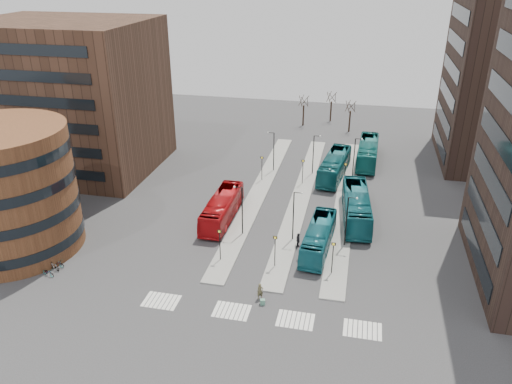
% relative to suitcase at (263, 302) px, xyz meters
% --- Properties ---
extents(ground, '(160.00, 160.00, 0.00)m').
position_rel_suitcase_xyz_m(ground, '(-1.62, -5.57, -0.28)').
color(ground, '#2F2F32').
rests_on(ground, ground).
extents(island_left, '(2.50, 45.00, 0.15)m').
position_rel_suitcase_xyz_m(island_left, '(-5.62, 24.43, -0.20)').
color(island_left, gray).
rests_on(island_left, ground).
extents(island_mid, '(2.50, 45.00, 0.15)m').
position_rel_suitcase_xyz_m(island_mid, '(0.38, 24.43, -0.20)').
color(island_mid, gray).
rests_on(island_mid, ground).
extents(island_right, '(2.50, 45.00, 0.15)m').
position_rel_suitcase_xyz_m(island_right, '(6.38, 24.43, -0.20)').
color(island_right, gray).
rests_on(island_right, ground).
extents(suitcase, '(0.54, 0.49, 0.56)m').
position_rel_suitcase_xyz_m(suitcase, '(0.00, 0.00, 0.00)').
color(suitcase, '#1B4A97').
rests_on(suitcase, ground).
extents(red_bus, '(2.74, 11.66, 3.25)m').
position_rel_suitcase_xyz_m(red_bus, '(-8.40, 15.55, 1.34)').
color(red_bus, '#B20D11').
rests_on(red_bus, ground).
extents(teal_bus_a, '(3.24, 10.98, 3.02)m').
position_rel_suitcase_xyz_m(teal_bus_a, '(4.09, 11.15, 1.23)').
color(teal_bus_a, '#155F6D').
rests_on(teal_bus_a, ground).
extents(teal_bus_b, '(4.38, 12.67, 3.46)m').
position_rel_suitcase_xyz_m(teal_bus_b, '(4.24, 32.30, 1.45)').
color(teal_bus_b, '#12555A').
rests_on(teal_bus_b, ground).
extents(teal_bus_c, '(4.18, 13.15, 3.60)m').
position_rel_suitcase_xyz_m(teal_bus_c, '(7.93, 19.30, 1.52)').
color(teal_bus_c, '#15626C').
rests_on(teal_bus_c, ground).
extents(teal_bus_d, '(3.36, 12.65, 3.50)m').
position_rel_suitcase_xyz_m(teal_bus_d, '(9.01, 39.23, 1.47)').
color(teal_bus_d, '#146764').
rests_on(teal_bus_d, ground).
extents(traveller, '(0.73, 0.63, 1.70)m').
position_rel_suitcase_xyz_m(traveller, '(-0.41, 0.81, 0.57)').
color(traveller, '#4E482F').
rests_on(traveller, ground).
extents(commuter_a, '(0.90, 0.80, 1.54)m').
position_rel_suitcase_xyz_m(commuter_a, '(-7.37, 10.45, 0.49)').
color(commuter_a, black).
rests_on(commuter_a, ground).
extents(commuter_b, '(0.81, 1.09, 1.72)m').
position_rel_suitcase_xyz_m(commuter_b, '(1.81, 11.11, 0.58)').
color(commuter_b, black).
rests_on(commuter_b, ground).
extents(commuter_c, '(1.00, 1.23, 1.67)m').
position_rel_suitcase_xyz_m(commuter_c, '(2.49, 8.75, 0.55)').
color(commuter_c, black).
rests_on(commuter_c, ground).
extents(bicycle_near, '(1.65, 0.95, 0.82)m').
position_rel_suitcase_xyz_m(bicycle_near, '(-22.62, -0.15, 0.13)').
color(bicycle_near, gray).
rests_on(bicycle_near, ground).
extents(bicycle_mid, '(1.58, 0.83, 0.91)m').
position_rel_suitcase_xyz_m(bicycle_mid, '(-22.62, 0.91, 0.18)').
color(bicycle_mid, gray).
rests_on(bicycle_mid, ground).
extents(bicycle_far, '(1.76, 0.89, 0.88)m').
position_rel_suitcase_xyz_m(bicycle_far, '(-22.62, 1.57, 0.16)').
color(bicycle_far, gray).
rests_on(bicycle_far, ground).
extents(crosswalk_stripes, '(22.35, 2.40, 0.01)m').
position_rel_suitcase_xyz_m(crosswalk_stripes, '(0.13, -1.57, -0.27)').
color(crosswalk_stripes, silver).
rests_on(crosswalk_stripes, ground).
extents(round_building, '(15.16, 15.16, 14.00)m').
position_rel_suitcase_xyz_m(round_building, '(-29.62, 4.43, 6.71)').
color(round_building, brown).
rests_on(round_building, ground).
extents(office_block, '(25.00, 20.12, 22.00)m').
position_rel_suitcase_xyz_m(office_block, '(-35.62, 28.42, 10.72)').
color(office_block, '#462D20').
rests_on(office_block, ground).
extents(sign_poles, '(12.45, 22.12, 3.65)m').
position_rel_suitcase_xyz_m(sign_poles, '(-0.02, 17.43, 2.13)').
color(sign_poles, black).
rests_on(sign_poles, ground).
extents(lamp_posts, '(14.04, 20.24, 6.12)m').
position_rel_suitcase_xyz_m(lamp_posts, '(1.02, 22.43, 3.30)').
color(lamp_posts, black).
rests_on(lamp_posts, ground).
extents(bare_trees, '(10.97, 8.14, 5.90)m').
position_rel_suitcase_xyz_m(bare_trees, '(1.05, 57.10, 2.45)').
color(bare_trees, black).
rests_on(bare_trees, ground).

